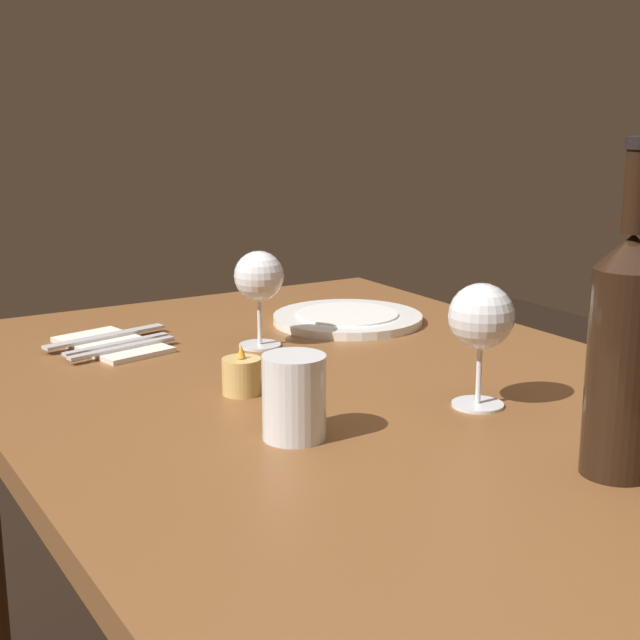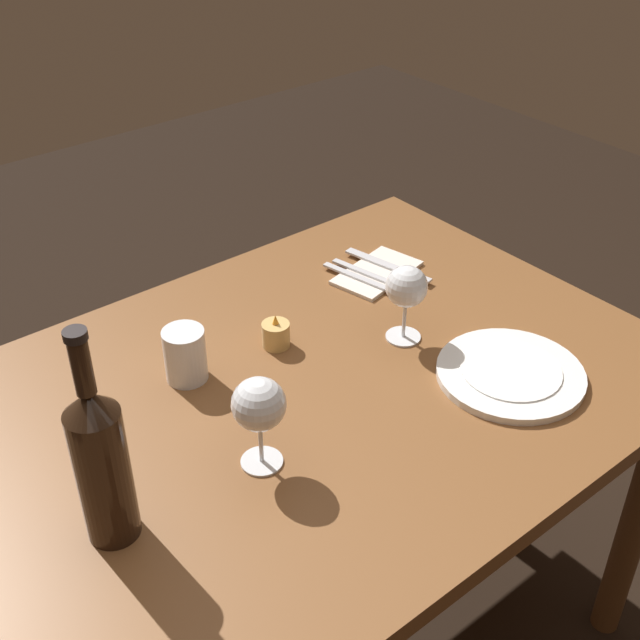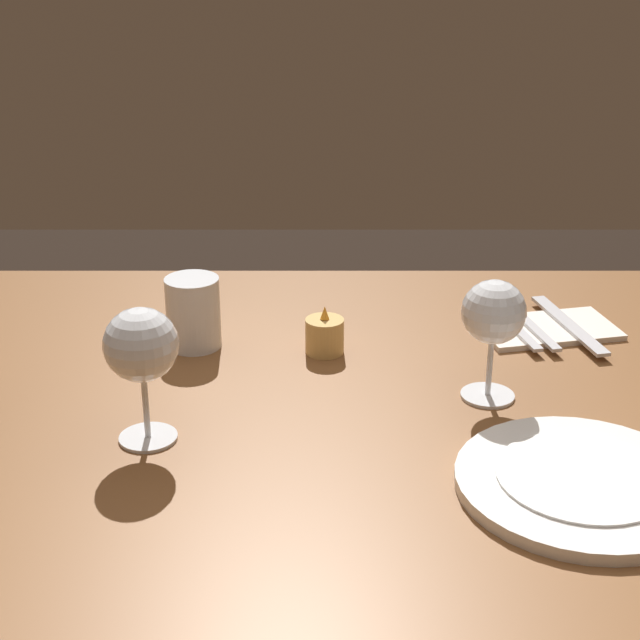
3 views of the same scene
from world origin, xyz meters
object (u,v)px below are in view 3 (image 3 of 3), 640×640
at_px(wine_glass_right, 495,315).
at_px(water_tumbler, 195,316).
at_px(table_knife, 570,325).
at_px(fork_inner, 532,325).
at_px(votive_candle, 326,337).
at_px(wine_glass_left, 143,348).
at_px(folded_napkin, 549,329).
at_px(fork_outer, 514,325).
at_px(dinner_plate, 583,483).

bearing_deg(wine_glass_right, water_tumbler, 158.32).
distance_m(wine_glass_right, table_knife, 0.27).
height_order(water_tumbler, fork_inner, water_tumbler).
bearing_deg(votive_candle, wine_glass_right, -32.84).
xyz_separation_m(wine_glass_left, wine_glass_right, (0.40, 0.10, -0.00)).
relative_size(wine_glass_left, folded_napkin, 0.76).
bearing_deg(fork_outer, dinner_plate, -90.44).
xyz_separation_m(wine_glass_right, fork_outer, (0.07, 0.20, -0.10)).
distance_m(wine_glass_right, votive_candle, 0.25).
xyz_separation_m(dinner_plate, fork_inner, (0.03, 0.40, 0.00)).
bearing_deg(fork_inner, fork_outer, 180.00).
distance_m(folded_napkin, fork_inner, 0.03).
xyz_separation_m(wine_glass_left, votive_candle, (0.20, 0.23, -0.09)).
xyz_separation_m(wine_glass_right, fork_inner, (0.09, 0.20, -0.10)).
height_order(wine_glass_left, folded_napkin, wine_glass_left).
xyz_separation_m(fork_inner, table_knife, (0.06, 0.00, 0.00)).
distance_m(wine_glass_left, wine_glass_right, 0.41).
bearing_deg(wine_glass_left, fork_outer, 33.05).
bearing_deg(fork_outer, table_knife, 0.00).
relative_size(dinner_plate, folded_napkin, 1.24).
bearing_deg(fork_inner, wine_glass_left, -148.30).
relative_size(folded_napkin, table_knife, 1.00).
distance_m(wine_glass_right, folded_napkin, 0.25).
height_order(wine_glass_right, folded_napkin, wine_glass_right).
bearing_deg(table_knife, water_tumbler, -174.66).
bearing_deg(votive_candle, wine_glass_left, -130.68).
bearing_deg(folded_napkin, fork_outer, -180.00).
xyz_separation_m(fork_inner, fork_outer, (-0.03, 0.00, 0.00)).
bearing_deg(table_knife, fork_outer, 180.00).
bearing_deg(wine_glass_right, dinner_plate, -72.96).
relative_size(wine_glass_left, wine_glass_right, 1.04).
relative_size(fork_outer, table_knife, 0.85).
bearing_deg(wine_glass_left, fork_inner, 31.70).
xyz_separation_m(votive_candle, dinner_plate, (0.26, -0.33, -0.02)).
height_order(wine_glass_left, votive_candle, wine_glass_left).
bearing_deg(folded_napkin, votive_candle, -167.45).
relative_size(wine_glass_right, votive_candle, 2.26).
distance_m(water_tumbler, dinner_plate, 0.57).
bearing_deg(wine_glass_right, fork_outer, 71.56).
relative_size(water_tumbler, folded_napkin, 0.47).
distance_m(water_tumbler, fork_outer, 0.45).
relative_size(wine_glass_right, table_knife, 0.72).
distance_m(votive_candle, fork_outer, 0.27).
relative_size(votive_candle, folded_napkin, 0.32).
xyz_separation_m(wine_glass_left, folded_napkin, (0.52, 0.30, -0.11)).
distance_m(wine_glass_left, fork_outer, 0.56).
bearing_deg(wine_glass_right, folded_napkin, 59.66).
bearing_deg(wine_glass_right, wine_glass_left, -165.38).
xyz_separation_m(wine_glass_right, dinner_plate, (0.06, -0.21, -0.10)).
relative_size(folded_napkin, fork_inner, 1.17).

